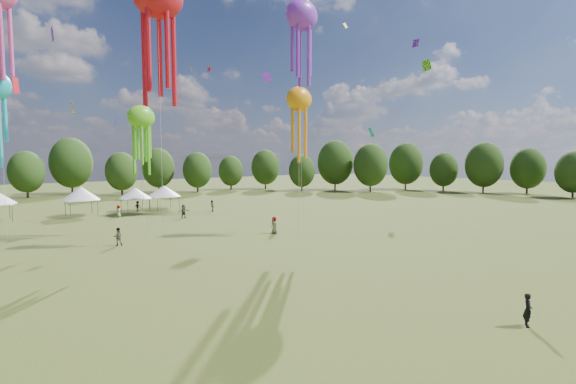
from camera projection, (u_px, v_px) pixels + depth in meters
ground at (429, 354)px, 18.13m from camera, size 300.00×300.00×0.00m
observer_main at (528, 310)px, 21.07m from camera, size 0.76×0.70×1.73m
spectator_near at (118, 237)px, 40.53m from camera, size 1.00×0.86×1.78m
spectators_far at (154, 214)px, 56.34m from camera, size 32.30×29.80×1.91m
festival_tents at (59, 196)px, 58.90m from camera, size 36.77×9.13×4.43m
show_kites at (195, 43)px, 48.87m from camera, size 43.33×17.90×32.32m
treeline at (59, 171)px, 63.99m from camera, size 201.57×95.24×13.43m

